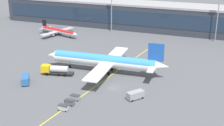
% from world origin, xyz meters
% --- Properties ---
extents(ground_plane, '(700.00, 700.00, 0.00)m').
position_xyz_m(ground_plane, '(0.00, 0.00, 0.00)').
color(ground_plane, '#515459').
extents(apron_lead_in_line, '(9.88, 79.46, 0.01)m').
position_xyz_m(apron_lead_in_line, '(-4.97, 2.00, 0.00)').
color(apron_lead_in_line, yellow).
rests_on(apron_lead_in_line, ground_plane).
extents(terminal_building, '(172.75, 17.61, 13.70)m').
position_xyz_m(terminal_building, '(-6.88, 75.83, 6.87)').
color(terminal_building, '#2D333D').
rests_on(terminal_building, ground_plane).
extents(main_airliner, '(43.60, 34.57, 11.89)m').
position_xyz_m(main_airliner, '(-7.14, 11.06, 4.19)').
color(main_airliner, white).
rests_on(main_airliner, ground_plane).
extents(fuel_tanker, '(11.09, 4.89, 3.25)m').
position_xyz_m(fuel_tanker, '(-21.77, 2.95, 1.75)').
color(fuel_tanker, '#232326').
rests_on(fuel_tanker, ground_plane).
extents(crew_van, '(4.69, 5.26, 2.30)m').
position_xyz_m(crew_van, '(8.60, -4.63, 1.31)').
color(crew_van, gray).
rests_on(crew_van, ground_plane).
extents(lavatory_truck, '(5.16, 6.09, 2.50)m').
position_xyz_m(lavatory_truck, '(-26.90, -6.64, 1.42)').
color(lavatory_truck, '#285B9E').
rests_on(lavatory_truck, ground_plane).
extents(baggage_cart_0, '(2.67, 1.65, 1.48)m').
position_xyz_m(baggage_cart_0, '(-7.00, -17.60, 0.78)').
color(baggage_cart_0, '#B2B7BC').
rests_on(baggage_cart_0, ground_plane).
extents(baggage_cart_1, '(2.67, 1.65, 1.48)m').
position_xyz_m(baggage_cart_1, '(-6.95, -14.40, 0.78)').
color(baggage_cart_1, '#595B60').
rests_on(baggage_cart_1, ground_plane).
extents(baggage_cart_2, '(2.67, 1.65, 1.48)m').
position_xyz_m(baggage_cart_2, '(-6.91, -11.21, 0.78)').
color(baggage_cart_2, gray).
rests_on(baggage_cart_2, ground_plane).
extents(commuter_jet_far, '(24.83, 20.03, 6.45)m').
position_xyz_m(commuter_jet_far, '(-46.77, 47.45, 2.23)').
color(commuter_jet_far, '#B2B7BC').
rests_on(commuter_jet_far, ground_plane).
extents(apron_light_mast_0, '(2.80, 0.50, 20.34)m').
position_xyz_m(apron_light_mast_0, '(-25.40, 63.87, 12.09)').
color(apron_light_mast_0, gray).
rests_on(apron_light_mast_0, ground_plane).
extents(apron_light_mast_1, '(2.80, 0.50, 20.96)m').
position_xyz_m(apron_light_mast_1, '(25.40, 63.87, 12.42)').
color(apron_light_mast_1, gray).
rests_on(apron_light_mast_1, ground_plane).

